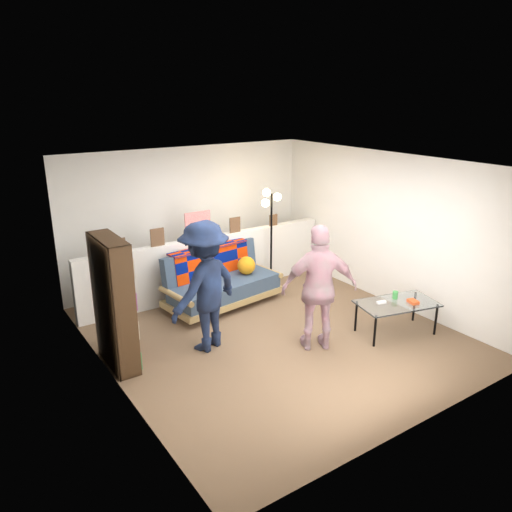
{
  "coord_description": "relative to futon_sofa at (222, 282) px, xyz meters",
  "views": [
    {
      "loc": [
        -3.75,
        -5.17,
        3.28
      ],
      "look_at": [
        0.0,
        0.4,
        1.05
      ],
      "focal_mm": 35.0,
      "sensor_mm": 36.0,
      "label": 1
    }
  ],
  "objects": [
    {
      "name": "ground",
      "position": [
        0.05,
        -1.31,
        -0.37
      ],
      "size": [
        5.0,
        5.0,
        0.0
      ],
      "primitive_type": "plane",
      "color": "brown",
      "rests_on": "ground"
    },
    {
      "name": "coffee_table",
      "position": [
        1.53,
        -2.27,
        0.06
      ],
      "size": [
        1.22,
        0.85,
        0.57
      ],
      "color": "black",
      "rests_on": "ground"
    },
    {
      "name": "person_right",
      "position": [
        0.33,
        -1.97,
        0.47
      ],
      "size": [
        1.07,
        0.82,
        1.7
      ],
      "primitive_type": "imported",
      "rotation": [
        0.0,
        0.0,
        2.66
      ],
      "color": "pink",
      "rests_on": "ground"
    },
    {
      "name": "futon_sofa",
      "position": [
        0.0,
        0.0,
        0.0
      ],
      "size": [
        1.96,
        1.12,
        0.8
      ],
      "color": "#A2834E",
      "rests_on": "ground"
    },
    {
      "name": "person_left",
      "position": [
        -0.9,
        -1.13,
        0.5
      ],
      "size": [
        1.28,
        1.0,
        1.74
      ],
      "primitive_type": "imported",
      "rotation": [
        0.0,
        0.0,
        3.49
      ],
      "color": "black",
      "rests_on": "ground"
    },
    {
      "name": "ledge_decor",
      "position": [
        -0.18,
        0.47,
        0.8
      ],
      "size": [
        2.97,
        0.02,
        0.45
      ],
      "color": "brown",
      "rests_on": "half_wall_ledge"
    },
    {
      "name": "bookshelf",
      "position": [
        -2.03,
        -0.91,
        0.4
      ],
      "size": [
        0.28,
        0.83,
        1.66
      ],
      "color": "#311E10",
      "rests_on": "ground"
    },
    {
      "name": "room_shell",
      "position": [
        0.05,
        -0.84,
        1.3
      ],
      "size": [
        4.6,
        5.05,
        2.45
      ],
      "color": "silver",
      "rests_on": "ground"
    },
    {
      "name": "floor_lamp",
      "position": [
        1.13,
        0.26,
        0.84
      ],
      "size": [
        0.4,
        0.33,
        1.71
      ],
      "color": "black",
      "rests_on": "ground"
    },
    {
      "name": "half_wall_ledge",
      "position": [
        0.05,
        0.49,
        0.13
      ],
      "size": [
        4.45,
        0.15,
        1.0
      ],
      "primitive_type": "cube",
      "color": "silver",
      "rests_on": "ground"
    }
  ]
}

